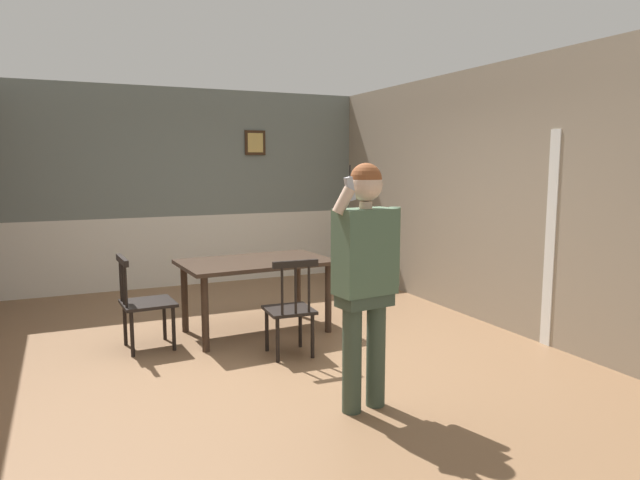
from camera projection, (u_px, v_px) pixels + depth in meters
The scene contains 7 objects.
ground_plane at pixel (265, 350), 5.45m from camera, with size 7.34×7.34×0.00m, color #846042.
room_back_partition at pixel (189, 192), 8.29m from camera, with size 5.30×0.17×2.84m.
room_right_partition at pixel (489, 196), 6.34m from camera, with size 0.13×6.67×2.84m.
dining_table at pixel (256, 269), 5.96m from camera, with size 1.59×1.03×0.77m.
chair_near_window at pixel (144, 302), 5.45m from camera, with size 0.51×0.51×0.91m.
chair_by_doorway at pixel (290, 309), 5.25m from camera, with size 0.44×0.44×0.93m.
person_figure at pixel (366, 268), 4.03m from camera, with size 0.58×0.29×1.78m.
Camera 1 is at (-1.69, -5.01, 1.78)m, focal length 31.93 mm.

